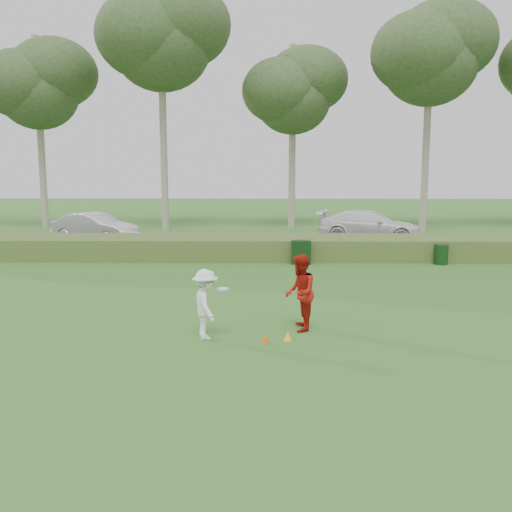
{
  "coord_description": "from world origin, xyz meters",
  "views": [
    {
      "loc": [
        0.26,
        -12.67,
        3.89
      ],
      "look_at": [
        0.0,
        4.0,
        1.3
      ],
      "focal_mm": 40.0,
      "sensor_mm": 36.0,
      "label": 1
    }
  ],
  "objects_px": {
    "car_right": "(370,225)",
    "cone_yellow": "(288,336)",
    "cone_orange": "(266,338)",
    "utility_cabinet": "(301,252)",
    "player_red": "(300,293)",
    "trash_bin": "(441,254)",
    "player_white": "(206,304)",
    "car_mid": "(95,228)"
  },
  "relations": [
    {
      "from": "player_white",
      "to": "cone_orange",
      "type": "distance_m",
      "value": 1.57
    },
    {
      "from": "car_right",
      "to": "player_white",
      "type": "bearing_deg",
      "value": 174.8
    },
    {
      "from": "player_white",
      "to": "cone_orange",
      "type": "xyz_separation_m",
      "value": [
        1.37,
        -0.29,
        -0.7
      ]
    },
    {
      "from": "cone_orange",
      "to": "car_right",
      "type": "distance_m",
      "value": 18.75
    },
    {
      "from": "player_white",
      "to": "car_mid",
      "type": "height_order",
      "value": "player_white"
    },
    {
      "from": "player_white",
      "to": "cone_orange",
      "type": "height_order",
      "value": "player_white"
    },
    {
      "from": "cone_yellow",
      "to": "car_mid",
      "type": "xyz_separation_m",
      "value": [
        -9.27,
        16.52,
        0.72
      ]
    },
    {
      "from": "cone_yellow",
      "to": "car_right",
      "type": "relative_size",
      "value": 0.04
    },
    {
      "from": "cone_orange",
      "to": "car_right",
      "type": "relative_size",
      "value": 0.04
    },
    {
      "from": "car_right",
      "to": "trash_bin",
      "type": "bearing_deg",
      "value": -151.4
    },
    {
      "from": "car_right",
      "to": "cone_orange",
      "type": "bearing_deg",
      "value": 179.03
    },
    {
      "from": "player_white",
      "to": "trash_bin",
      "type": "distance_m",
      "value": 13.38
    },
    {
      "from": "cone_orange",
      "to": "cone_yellow",
      "type": "relative_size",
      "value": 0.99
    },
    {
      "from": "player_red",
      "to": "cone_orange",
      "type": "bearing_deg",
      "value": -36.4
    },
    {
      "from": "cone_yellow",
      "to": "car_right",
      "type": "distance_m",
      "value": 18.44
    },
    {
      "from": "cone_orange",
      "to": "utility_cabinet",
      "type": "relative_size",
      "value": 0.21
    },
    {
      "from": "cone_orange",
      "to": "player_red",
      "type": "bearing_deg",
      "value": 50.78
    },
    {
      "from": "utility_cabinet",
      "to": "car_right",
      "type": "distance_m",
      "value": 8.38
    },
    {
      "from": "player_white",
      "to": "cone_yellow",
      "type": "bearing_deg",
      "value": -112.01
    },
    {
      "from": "cone_yellow",
      "to": "player_red",
      "type": "bearing_deg",
      "value": 69.27
    },
    {
      "from": "player_red",
      "to": "car_right",
      "type": "relative_size",
      "value": 0.34
    },
    {
      "from": "car_right",
      "to": "cone_yellow",
      "type": "bearing_deg",
      "value": -179.62
    },
    {
      "from": "player_red",
      "to": "car_right",
      "type": "xyz_separation_m",
      "value": [
        4.73,
        16.88,
        -0.07
      ]
    },
    {
      "from": "player_white",
      "to": "cone_yellow",
      "type": "height_order",
      "value": "player_white"
    },
    {
      "from": "cone_orange",
      "to": "utility_cabinet",
      "type": "bearing_deg",
      "value": 82.14
    },
    {
      "from": "player_red",
      "to": "cone_orange",
      "type": "xyz_separation_m",
      "value": [
        -0.83,
        -1.01,
        -0.82
      ]
    },
    {
      "from": "trash_bin",
      "to": "car_right",
      "type": "height_order",
      "value": "car_right"
    },
    {
      "from": "cone_orange",
      "to": "car_right",
      "type": "xyz_separation_m",
      "value": [
        5.56,
        17.89,
        0.75
      ]
    },
    {
      "from": "player_white",
      "to": "trash_bin",
      "type": "relative_size",
      "value": 1.98
    },
    {
      "from": "car_mid",
      "to": "car_right",
      "type": "relative_size",
      "value": 0.85
    },
    {
      "from": "player_white",
      "to": "car_mid",
      "type": "xyz_separation_m",
      "value": [
        -7.39,
        16.39,
        0.02
      ]
    },
    {
      "from": "player_white",
      "to": "car_mid",
      "type": "bearing_deg",
      "value": 6.16
    },
    {
      "from": "cone_orange",
      "to": "utility_cabinet",
      "type": "distance_m",
      "value": 10.69
    },
    {
      "from": "cone_orange",
      "to": "cone_yellow",
      "type": "xyz_separation_m",
      "value": [
        0.51,
        0.17,
        0.0
      ]
    },
    {
      "from": "cone_orange",
      "to": "cone_yellow",
      "type": "height_order",
      "value": "cone_yellow"
    },
    {
      "from": "utility_cabinet",
      "to": "car_right",
      "type": "xyz_separation_m",
      "value": [
        4.1,
        7.3,
        0.37
      ]
    },
    {
      "from": "utility_cabinet",
      "to": "trash_bin",
      "type": "relative_size",
      "value": 1.19
    },
    {
      "from": "player_red",
      "to": "cone_yellow",
      "type": "bearing_deg",
      "value": -17.91
    },
    {
      "from": "cone_yellow",
      "to": "trash_bin",
      "type": "distance_m",
      "value": 12.37
    },
    {
      "from": "player_white",
      "to": "cone_orange",
      "type": "bearing_deg",
      "value": -120.21
    },
    {
      "from": "utility_cabinet",
      "to": "player_red",
      "type": "bearing_deg",
      "value": -92.36
    },
    {
      "from": "utility_cabinet",
      "to": "trash_bin",
      "type": "bearing_deg",
      "value": 1.59
    }
  ]
}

